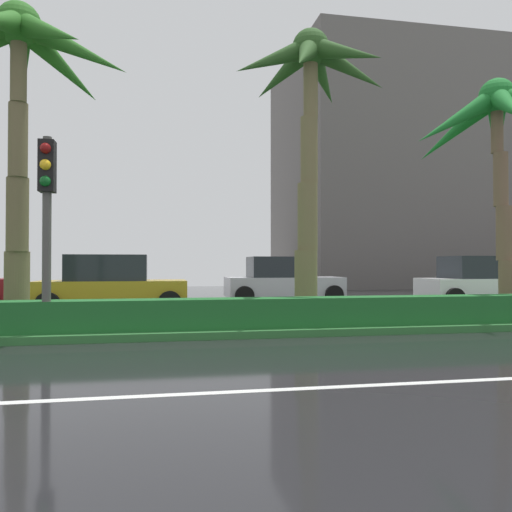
% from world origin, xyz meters
% --- Properties ---
extents(palm_tree_centre, '(4.56, 4.52, 6.80)m').
position_xyz_m(palm_tree_centre, '(2.38, 7.76, 5.54)').
color(palm_tree_centre, brown).
rests_on(palm_tree_centre, median_strip).
extents(palm_tree_centre_right, '(3.97, 3.69, 7.07)m').
position_xyz_m(palm_tree_centre_right, '(8.93, 8.30, 5.57)').
color(palm_tree_centre_right, brown).
rests_on(palm_tree_centre_right, median_strip).
extents(palm_tree_mid_right, '(4.83, 4.56, 6.12)m').
position_xyz_m(palm_tree_mid_right, '(13.91, 8.03, 4.89)').
color(palm_tree_mid_right, brown).
rests_on(palm_tree_mid_right, median_strip).
extents(traffic_signal_median_right, '(0.28, 0.43, 3.66)m').
position_xyz_m(traffic_signal_median_right, '(3.22, 6.33, 2.67)').
color(traffic_signal_median_right, '#4C4C47').
rests_on(traffic_signal_median_right, median_strip).
extents(car_in_traffic_third, '(4.30, 2.02, 1.72)m').
position_xyz_m(car_in_traffic_third, '(3.91, 12.11, 0.83)').
color(car_in_traffic_third, '#B28C1E').
rests_on(car_in_traffic_third, ground_plane).
extents(car_in_traffic_fourth, '(4.30, 2.02, 1.72)m').
position_xyz_m(car_in_traffic_fourth, '(9.88, 14.99, 0.83)').
color(car_in_traffic_fourth, silver).
rests_on(car_in_traffic_fourth, ground_plane).
extents(car_in_traffic_fifth, '(4.30, 2.02, 1.72)m').
position_xyz_m(car_in_traffic_fifth, '(16.26, 12.21, 0.83)').
color(car_in_traffic_fifth, white).
rests_on(car_in_traffic_fifth, ground_plane).
extents(building_far_right, '(20.85, 12.57, 15.41)m').
position_xyz_m(building_far_right, '(24.62, 29.78, 7.71)').
color(building_far_right, '#605B59').
rests_on(building_far_right, ground_plane).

